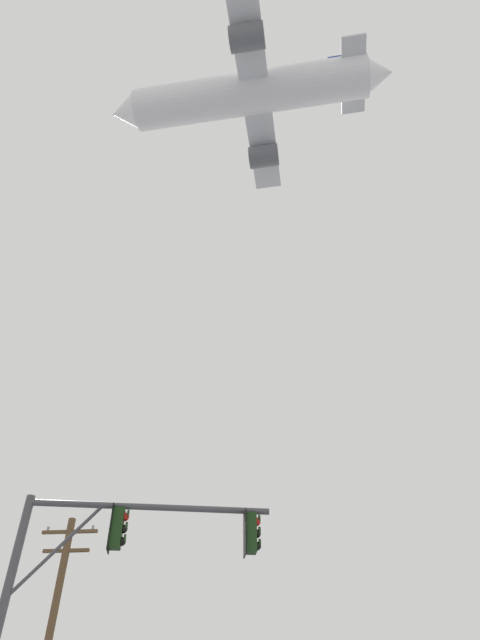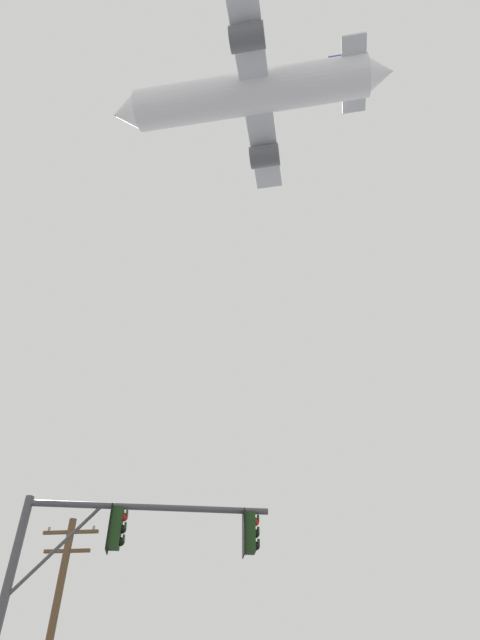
# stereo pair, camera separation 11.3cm
# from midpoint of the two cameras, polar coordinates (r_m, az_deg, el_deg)

# --- Properties ---
(signal_pole_near) EXTENTS (5.71, 1.30, 6.25)m
(signal_pole_near) POSITION_cam_midpoint_polar(r_m,az_deg,el_deg) (13.29, -14.63, -24.58)
(signal_pole_near) COLOR #4C4C51
(signal_pole_near) RESTS_ON ground
(utility_pole) EXTENTS (2.20, 0.28, 8.64)m
(utility_pole) POSITION_cam_midpoint_polar(r_m,az_deg,el_deg) (22.40, -20.08, -29.43)
(utility_pole) COLOR brown
(utility_pole) RESTS_ON ground
(airplane) EXTENTS (27.42, 21.18, 7.47)m
(airplane) POSITION_cam_midpoint_polar(r_m,az_deg,el_deg) (54.99, 0.94, 23.20)
(airplane) COLOR white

